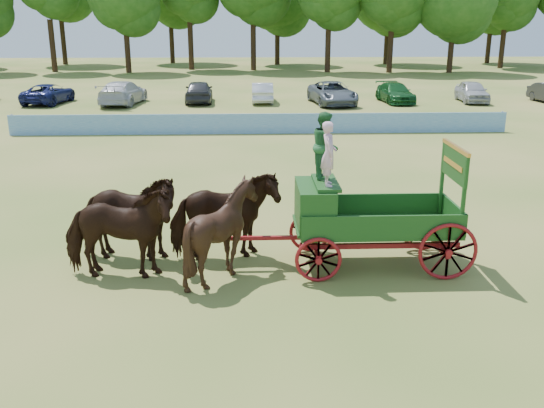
{
  "coord_description": "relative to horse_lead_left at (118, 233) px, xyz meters",
  "views": [
    {
      "loc": [
        -1.68,
        -13.46,
        5.89
      ],
      "look_at": [
        -1.08,
        1.32,
        1.3
      ],
      "focal_mm": 40.0,
      "sensor_mm": 36.0,
      "label": 1
    }
  ],
  "objects": [
    {
      "name": "ground",
      "position": [
        4.7,
        0.23,
        -1.13
      ],
      "size": [
        160.0,
        160.0,
        0.0
      ],
      "primitive_type": "plane",
      "color": "#A18A48",
      "rests_on": "ground"
    },
    {
      "name": "horse_lead_left",
      "position": [
        0.0,
        0.0,
        0.0
      ],
      "size": [
        2.74,
        1.37,
        2.26
      ],
      "primitive_type": "imported",
      "rotation": [
        0.0,
        0.0,
        1.51
      ],
      "color": "black",
      "rests_on": "ground"
    },
    {
      "name": "horse_lead_right",
      "position": [
        0.0,
        1.1,
        0.0
      ],
      "size": [
        2.83,
        1.6,
        2.26
      ],
      "primitive_type": "imported",
      "rotation": [
        0.0,
        0.0,
        1.42
      ],
      "color": "black",
      "rests_on": "ground"
    },
    {
      "name": "horse_wheel_left",
      "position": [
        2.4,
        -0.0,
        0.0
      ],
      "size": [
        2.36,
        2.18,
        2.26
      ],
      "primitive_type": "imported",
      "rotation": [
        0.0,
        0.0,
        1.76
      ],
      "color": "black",
      "rests_on": "ground"
    },
    {
      "name": "horse_wheel_right",
      "position": [
        2.4,
        1.1,
        0.0
      ],
      "size": [
        2.85,
        1.67,
        2.26
      ],
      "primitive_type": "imported",
      "rotation": [
        0.0,
        0.0,
        1.75
      ],
      "color": "black",
      "rests_on": "ground"
    },
    {
      "name": "farm_dray",
      "position": [
        5.36,
        0.58,
        0.51
      ],
      "size": [
        6.0,
        2.0,
        3.75
      ],
      "color": "maroon",
      "rests_on": "ground"
    },
    {
      "name": "sponsor_banner",
      "position": [
        3.7,
        18.23,
        -0.61
      ],
      "size": [
        26.0,
        0.08,
        1.05
      ],
      "primitive_type": "cube",
      "color": "#2170B3",
      "rests_on": "ground"
    },
    {
      "name": "parked_cars",
      "position": [
        0.89,
        29.95,
        -0.38
      ],
      "size": [
        47.86,
        6.95,
        1.62
      ],
      "color": "silver",
      "rests_on": "ground"
    }
  ]
}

